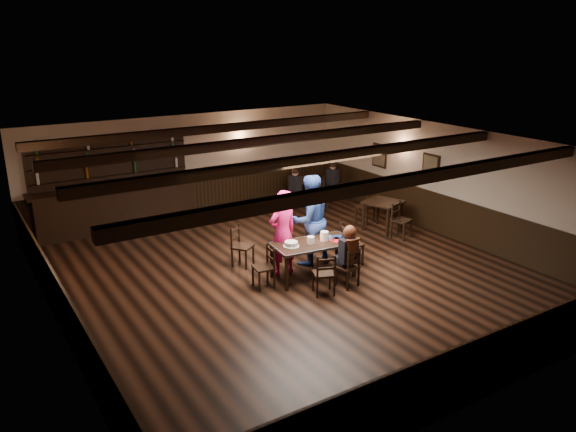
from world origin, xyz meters
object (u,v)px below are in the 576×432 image
woman_pink (283,233)px  bar_counter (116,201)px  dining_table (313,246)px  man_blue (309,220)px  chair_near_left (325,272)px  chair_near_right (350,265)px  cake (291,244)px

woman_pink → bar_counter: 5.12m
dining_table → man_blue: 0.81m
man_blue → bar_counter: (-2.84, 4.51, -0.25)m
chair_near_left → chair_near_right: 0.63m
woman_pink → bar_counter: (-2.06, 4.69, -0.17)m
woman_pink → bar_counter: bar_counter is taller
man_blue → cake: bearing=37.1°
chair_near_right → bar_counter: (-2.83, 5.94, 0.25)m
chair_near_right → cake: 1.22m
dining_table → bar_counter: 5.74m
chair_near_left → man_blue: (0.64, 1.46, 0.49)m
bar_counter → dining_table: bearing=-64.3°
cake → dining_table: bearing=-7.1°
man_blue → cake: size_ratio=6.11×
dining_table → cake: bearing=172.9°
chair_near_left → chair_near_right: chair_near_left is taller
dining_table → chair_near_left: (-0.29, -0.80, -0.19)m
cake → bar_counter: size_ratio=0.08×
woman_pink → cake: size_ratio=5.59×
woman_pink → man_blue: size_ratio=0.92×
chair_near_left → bar_counter: (-2.20, 5.97, 0.24)m
bar_counter → woman_pink: bearing=-66.3°
dining_table → chair_near_left: 0.87m
dining_table → woman_pink: (-0.43, 0.48, 0.22)m
dining_table → man_blue: man_blue is taller
bar_counter → cake: bearing=-68.7°
chair_near_right → woman_pink: (-0.77, 1.25, 0.42)m
chair_near_left → cake: 0.94m
dining_table → bar_counter: bearing=115.7°
chair_near_left → man_blue: size_ratio=0.42×
dining_table → chair_near_right: 0.87m
dining_table → woman_pink: woman_pink is taller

